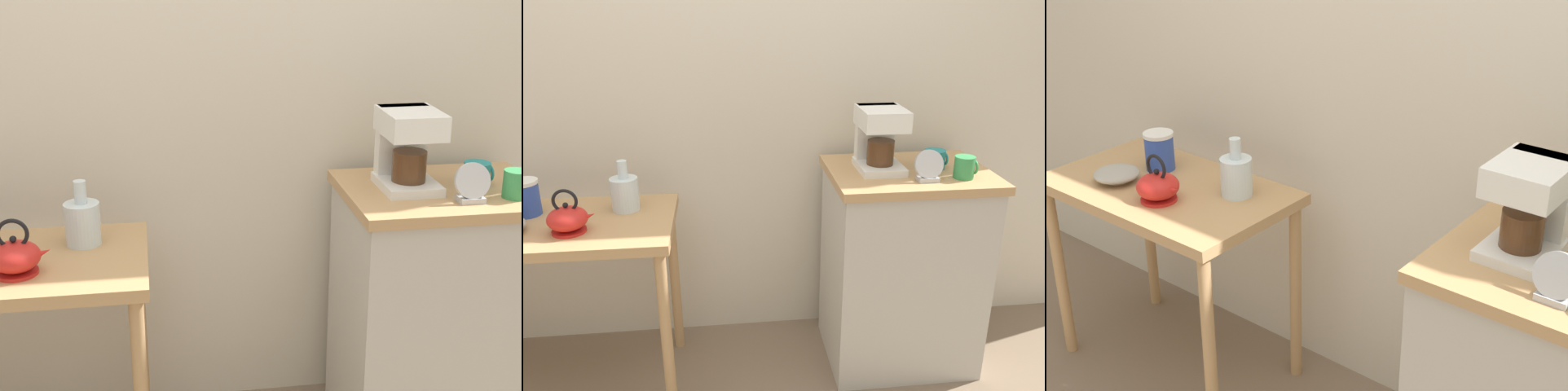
# 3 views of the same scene
# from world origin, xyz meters

# --- Properties ---
(back_wall) EXTENTS (4.40, 0.10, 2.80)m
(back_wall) POSITION_xyz_m (0.10, 0.40, 1.40)
(back_wall) COLOR beige
(back_wall) RESTS_ON ground_plane
(wooden_table) EXTENTS (0.90, 0.53, 0.77)m
(wooden_table) POSITION_xyz_m (-0.69, -0.02, 0.66)
(wooden_table) COLOR tan
(wooden_table) RESTS_ON ground_plane
(bowl_stoneware) EXTENTS (0.16, 0.16, 0.05)m
(bowl_stoneware) POSITION_xyz_m (-0.86, -0.11, 0.80)
(bowl_stoneware) COLOR #9E998C
(bowl_stoneware) RESTS_ON wooden_table
(teakettle) EXTENTS (0.18, 0.15, 0.17)m
(teakettle) POSITION_xyz_m (-0.62, -0.12, 0.83)
(teakettle) COLOR red
(teakettle) RESTS_ON wooden_table
(glass_carafe_vase) EXTENTS (0.11, 0.11, 0.21)m
(glass_carafe_vase) POSITION_xyz_m (-0.44, 0.08, 0.85)
(glass_carafe_vase) COLOR silver
(glass_carafe_vase) RESTS_ON wooden_table
(canister_enamel) EXTENTS (0.11, 0.11, 0.14)m
(canister_enamel) POSITION_xyz_m (-0.82, 0.07, 0.85)
(canister_enamel) COLOR #2D4CAD
(canister_enamel) RESTS_ON wooden_table
(coffee_maker) EXTENTS (0.18, 0.22, 0.26)m
(coffee_maker) POSITION_xyz_m (0.61, 0.06, 1.06)
(coffee_maker) COLOR white
(coffee_maker) RESTS_ON kitchen_counter
(table_clock) EXTENTS (0.11, 0.06, 0.13)m
(table_clock) POSITION_xyz_m (0.76, -0.11, 0.97)
(table_clock) COLOR #B2B5BA
(table_clock) RESTS_ON kitchen_counter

